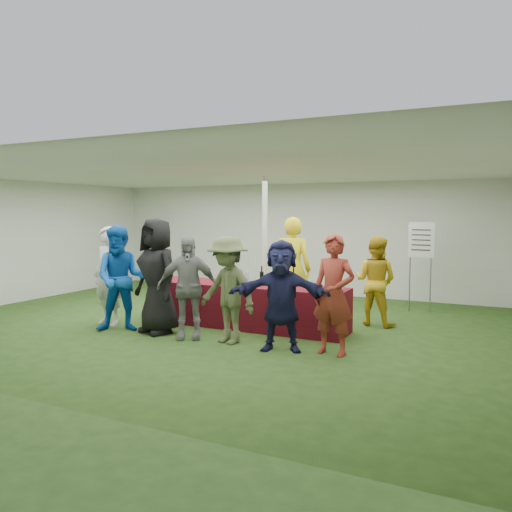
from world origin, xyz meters
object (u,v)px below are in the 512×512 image
at_px(customer_1, 121,279).
at_px(customer_5, 281,295).
at_px(customer_6, 333,295).
at_px(serving_table, 246,305).
at_px(customer_3, 188,287).
at_px(staff_pourer, 292,269).
at_px(dump_bucket, 332,287).
at_px(wine_list_sign, 421,247).
at_px(customer_4, 228,290).
at_px(customer_0, 108,276).
at_px(staff_back, 375,281).
at_px(customer_2, 157,276).

distance_m(customer_1, customer_5, 2.89).
xyz_separation_m(customer_1, customer_6, (3.63, 0.19, -0.04)).
height_order(serving_table, customer_3, customer_3).
bearing_deg(serving_table, staff_pourer, 54.42).
height_order(dump_bucket, customer_1, customer_1).
xyz_separation_m(wine_list_sign, customer_5, (-1.41, -3.80, -0.51)).
relative_size(wine_list_sign, customer_4, 1.10).
bearing_deg(customer_0, customer_5, 1.89).
bearing_deg(staff_back, customer_0, 35.33).
height_order(customer_2, customer_3, customer_2).
relative_size(dump_bucket, customer_2, 0.12).
distance_m(staff_pourer, customer_2, 2.47).
relative_size(serving_table, staff_pourer, 1.88).
distance_m(serving_table, dump_bucket, 1.71).
height_order(staff_back, customer_3, customer_3).
distance_m(dump_bucket, customer_3, 2.27).
bearing_deg(serving_table, dump_bucket, -7.70).
bearing_deg(serving_table, customer_5, -44.28).
height_order(staff_pourer, customer_2, staff_pourer).
relative_size(customer_0, customer_3, 1.07).
bearing_deg(wine_list_sign, customer_5, -110.38).
relative_size(dump_bucket, customer_1, 0.13).
bearing_deg(customer_4, dump_bucket, 47.81).
bearing_deg(customer_1, staff_back, 0.96).
distance_m(wine_list_sign, customer_3, 4.89).
xyz_separation_m(customer_2, customer_3, (0.66, -0.10, -0.13)).
bearing_deg(customer_6, staff_pourer, 133.65).
distance_m(customer_4, customer_5, 0.89).
bearing_deg(staff_pourer, wine_list_sign, -147.33).
relative_size(serving_table, customer_2, 1.89).
xyz_separation_m(staff_pourer, customer_0, (-2.83, -1.69, -0.08)).
relative_size(dump_bucket, customer_4, 0.14).
bearing_deg(customer_6, wine_list_sign, 86.49).
bearing_deg(customer_4, staff_back, 66.99).
bearing_deg(customer_2, dump_bucket, 35.78).
relative_size(customer_2, customer_4, 1.16).
distance_m(customer_0, customer_3, 1.83).
bearing_deg(customer_2, customer_1, -146.82).
bearing_deg(customer_0, customer_6, 4.24).
height_order(serving_table, customer_6, customer_6).
bearing_deg(customer_4, customer_1, -162.01).
distance_m(serving_table, customer_4, 1.21).
height_order(staff_back, customer_0, customer_0).
height_order(customer_4, customer_6, customer_6).
distance_m(wine_list_sign, customer_0, 6.03).
bearing_deg(customer_5, staff_back, 51.30).
distance_m(staff_back, customer_3, 3.33).
distance_m(wine_list_sign, customer_2, 5.24).
relative_size(dump_bucket, customer_3, 0.14).
height_order(customer_5, customer_6, customer_6).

